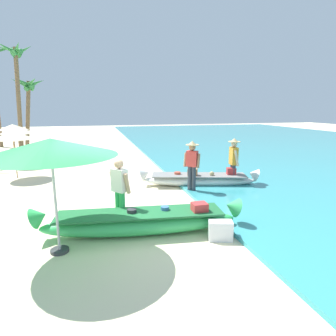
{
  "coord_description": "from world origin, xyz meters",
  "views": [
    {
      "loc": [
        -0.52,
        -6.0,
        2.84
      ],
      "look_at": [
        1.76,
        2.68,
        0.9
      ],
      "focal_mm": 30.07,
      "sensor_mm": 36.0,
      "label": 1
    }
  ],
  "objects_px": {
    "person_vendor_hatted": "(192,163)",
    "palm_tree_leaning_seaward": "(28,90)",
    "palm_tree_mid_cluster": "(16,66)",
    "patio_umbrella_large": "(51,148)",
    "cooler_box": "(220,230)",
    "boat_green_foreground": "(141,222)",
    "person_tourist_customer": "(120,189)",
    "person_vendor_assistant": "(233,159)",
    "boat_white_midground": "(199,179)"
  },
  "relations": [
    {
      "from": "patio_umbrella_large",
      "to": "cooler_box",
      "type": "bearing_deg",
      "value": -5.62
    },
    {
      "from": "palm_tree_mid_cluster",
      "to": "cooler_box",
      "type": "distance_m",
      "value": 18.97
    },
    {
      "from": "person_vendor_assistant",
      "to": "cooler_box",
      "type": "xyz_separation_m",
      "value": [
        -2.32,
        -3.93,
        -0.8
      ]
    },
    {
      "from": "palm_tree_mid_cluster",
      "to": "patio_umbrella_large",
      "type": "bearing_deg",
      "value": -76.1
    },
    {
      "from": "boat_green_foreground",
      "to": "palm_tree_leaning_seaward",
      "type": "bearing_deg",
      "value": 107.53
    },
    {
      "from": "person_vendor_hatted",
      "to": "palm_tree_leaning_seaward",
      "type": "distance_m",
      "value": 16.49
    },
    {
      "from": "boat_green_foreground",
      "to": "palm_tree_mid_cluster",
      "type": "relative_size",
      "value": 0.68
    },
    {
      "from": "person_vendor_assistant",
      "to": "palm_tree_leaning_seaward",
      "type": "distance_m",
      "value": 16.97
    },
    {
      "from": "person_tourist_customer",
      "to": "cooler_box",
      "type": "relative_size",
      "value": 3.23
    },
    {
      "from": "palm_tree_leaning_seaward",
      "to": "cooler_box",
      "type": "height_order",
      "value": "palm_tree_leaning_seaward"
    },
    {
      "from": "person_vendor_hatted",
      "to": "palm_tree_leaning_seaward",
      "type": "height_order",
      "value": "palm_tree_leaning_seaward"
    },
    {
      "from": "patio_umbrella_large",
      "to": "palm_tree_leaning_seaward",
      "type": "height_order",
      "value": "palm_tree_leaning_seaward"
    },
    {
      "from": "boat_white_midground",
      "to": "person_vendor_assistant",
      "type": "distance_m",
      "value": 1.46
    },
    {
      "from": "person_vendor_assistant",
      "to": "patio_umbrella_large",
      "type": "distance_m",
      "value": 6.8
    },
    {
      "from": "palm_tree_leaning_seaward",
      "to": "palm_tree_mid_cluster",
      "type": "xyz_separation_m",
      "value": [
        -0.39,
        -1.13,
        1.48
      ]
    },
    {
      "from": "palm_tree_leaning_seaward",
      "to": "person_vendor_hatted",
      "type": "bearing_deg",
      "value": -62.28
    },
    {
      "from": "person_tourist_customer",
      "to": "patio_umbrella_large",
      "type": "xyz_separation_m",
      "value": [
        -1.31,
        -0.94,
        1.17
      ]
    },
    {
      "from": "boat_white_midground",
      "to": "person_tourist_customer",
      "type": "height_order",
      "value": "person_tourist_customer"
    },
    {
      "from": "boat_white_midground",
      "to": "boat_green_foreground",
      "type": "bearing_deg",
      "value": -128.31
    },
    {
      "from": "person_tourist_customer",
      "to": "palm_tree_mid_cluster",
      "type": "xyz_separation_m",
      "value": [
        -5.35,
        15.38,
        4.6
      ]
    },
    {
      "from": "person_vendor_assistant",
      "to": "palm_tree_mid_cluster",
      "type": "bearing_deg",
      "value": 127.36
    },
    {
      "from": "person_vendor_assistant",
      "to": "palm_tree_mid_cluster",
      "type": "distance_m",
      "value": 16.62
    },
    {
      "from": "person_vendor_hatted",
      "to": "boat_green_foreground",
      "type": "bearing_deg",
      "value": -128.84
    },
    {
      "from": "person_vendor_hatted",
      "to": "person_vendor_assistant",
      "type": "relative_size",
      "value": 1.01
    },
    {
      "from": "boat_white_midground",
      "to": "patio_umbrella_large",
      "type": "relative_size",
      "value": 1.76
    },
    {
      "from": "patio_umbrella_large",
      "to": "palm_tree_mid_cluster",
      "type": "xyz_separation_m",
      "value": [
        -4.04,
        16.32,
        3.43
      ]
    },
    {
      "from": "person_vendor_hatted",
      "to": "palm_tree_leaning_seaward",
      "type": "bearing_deg",
      "value": 117.72
    },
    {
      "from": "cooler_box",
      "to": "boat_green_foreground",
      "type": "bearing_deg",
      "value": 172.16
    },
    {
      "from": "boat_white_midground",
      "to": "person_tourist_customer",
      "type": "bearing_deg",
      "value": -137.04
    },
    {
      "from": "cooler_box",
      "to": "patio_umbrella_large",
      "type": "bearing_deg",
      "value": -168.61
    },
    {
      "from": "person_vendor_hatted",
      "to": "cooler_box",
      "type": "distance_m",
      "value": 3.57
    },
    {
      "from": "boat_green_foreground",
      "to": "patio_umbrella_large",
      "type": "xyz_separation_m",
      "value": [
        -1.73,
        -0.42,
        1.82
      ]
    },
    {
      "from": "person_tourist_customer",
      "to": "palm_tree_leaning_seaward",
      "type": "relative_size",
      "value": 0.33
    },
    {
      "from": "person_vendor_assistant",
      "to": "patio_umbrella_large",
      "type": "bearing_deg",
      "value": -147.57
    },
    {
      "from": "cooler_box",
      "to": "person_vendor_hatted",
      "type": "bearing_deg",
      "value": 97.99
    },
    {
      "from": "person_tourist_customer",
      "to": "person_vendor_assistant",
      "type": "xyz_separation_m",
      "value": [
        4.36,
        2.66,
        0.07
      ]
    },
    {
      "from": "person_vendor_hatted",
      "to": "person_vendor_assistant",
      "type": "distance_m",
      "value": 1.85
    },
    {
      "from": "palm_tree_mid_cluster",
      "to": "person_vendor_assistant",
      "type": "bearing_deg",
      "value": -52.64
    },
    {
      "from": "boat_green_foreground",
      "to": "person_vendor_hatted",
      "type": "xyz_separation_m",
      "value": [
        2.16,
        2.68,
        0.74
      ]
    },
    {
      "from": "palm_tree_leaning_seaward",
      "to": "cooler_box",
      "type": "relative_size",
      "value": 9.73
    },
    {
      "from": "person_vendor_hatted",
      "to": "palm_tree_mid_cluster",
      "type": "height_order",
      "value": "palm_tree_mid_cluster"
    },
    {
      "from": "boat_green_foreground",
      "to": "person_tourist_customer",
      "type": "xyz_separation_m",
      "value": [
        -0.42,
        0.52,
        0.66
      ]
    },
    {
      "from": "boat_white_midground",
      "to": "person_vendor_assistant",
      "type": "bearing_deg",
      "value": -11.78
    },
    {
      "from": "boat_white_midground",
      "to": "patio_umbrella_large",
      "type": "height_order",
      "value": "patio_umbrella_large"
    },
    {
      "from": "person_vendor_assistant",
      "to": "palm_tree_leaning_seaward",
      "type": "relative_size",
      "value": 0.35
    },
    {
      "from": "patio_umbrella_large",
      "to": "cooler_box",
      "type": "relative_size",
      "value": 4.78
    },
    {
      "from": "boat_white_midground",
      "to": "person_vendor_assistant",
      "type": "xyz_separation_m",
      "value": [
        1.22,
        -0.26,
        0.76
      ]
    },
    {
      "from": "boat_green_foreground",
      "to": "palm_tree_leaning_seaward",
      "type": "xyz_separation_m",
      "value": [
        -5.38,
        17.03,
        3.77
      ]
    },
    {
      "from": "boat_white_midground",
      "to": "person_vendor_hatted",
      "type": "height_order",
      "value": "person_vendor_hatted"
    },
    {
      "from": "person_tourist_customer",
      "to": "person_vendor_assistant",
      "type": "bearing_deg",
      "value": 31.43
    }
  ]
}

